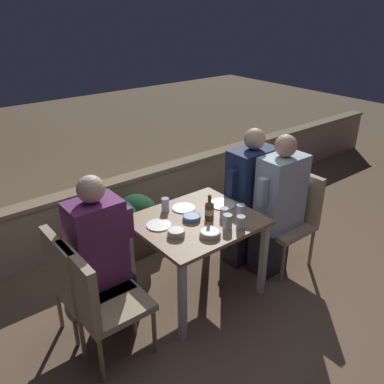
# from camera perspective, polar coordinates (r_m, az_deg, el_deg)

# --- Properties ---
(ground_plane) EXTENTS (16.00, 16.00, 0.00)m
(ground_plane) POSITION_cam_1_polar(r_m,az_deg,el_deg) (3.65, 0.62, -13.74)
(ground_plane) COLOR #7A6047
(parapet_wall) EXTENTS (9.00, 0.18, 0.63)m
(parapet_wall) POSITION_cam_1_polar(r_m,az_deg,el_deg) (4.39, -10.03, -1.92)
(parapet_wall) COLOR tan
(parapet_wall) RESTS_ON ground_plane
(dining_table) EXTENTS (0.95, 0.82, 0.72)m
(dining_table) POSITION_cam_1_polar(r_m,az_deg,el_deg) (3.30, 0.67, -5.34)
(dining_table) COLOR #937556
(dining_table) RESTS_ON ground_plane
(planter_hedge) EXTENTS (0.75, 0.47, 0.58)m
(planter_hedge) POSITION_cam_1_polar(r_m,az_deg,el_deg) (3.99, -9.87, -4.72)
(planter_hedge) COLOR brown
(planter_hedge) RESTS_ON ground_plane
(chair_left_near) EXTENTS (0.47, 0.47, 0.90)m
(chair_left_near) POSITION_cam_1_polar(r_m,az_deg,el_deg) (2.85, -13.35, -14.10)
(chair_left_near) COLOR tan
(chair_left_near) RESTS_ON ground_plane
(chair_left_far) EXTENTS (0.47, 0.47, 0.90)m
(chair_left_far) POSITION_cam_1_polar(r_m,az_deg,el_deg) (3.03, -15.78, -11.70)
(chair_left_far) COLOR tan
(chair_left_far) RESTS_ON ground_plane
(person_purple_stripe) EXTENTS (0.47, 0.26, 1.27)m
(person_purple_stripe) POSITION_cam_1_polar(r_m,az_deg,el_deg) (3.03, -12.44, -8.67)
(person_purple_stripe) COLOR #282833
(person_purple_stripe) RESTS_ON ground_plane
(chair_right_near) EXTENTS (0.47, 0.47, 0.90)m
(chair_right_near) POSITION_cam_1_polar(r_m,az_deg,el_deg) (3.88, 13.72, -2.63)
(chair_right_near) COLOR tan
(chair_right_near) RESTS_ON ground_plane
(person_blue_shirt) EXTENTS (0.49, 0.26, 1.30)m
(person_blue_shirt) POSITION_cam_1_polar(r_m,az_deg,el_deg) (3.68, 11.91, -1.90)
(person_blue_shirt) COLOR #282833
(person_blue_shirt) RESTS_ON ground_plane
(chair_right_far) EXTENTS (0.47, 0.47, 0.90)m
(chair_right_far) POSITION_cam_1_polar(r_m,az_deg,el_deg) (3.99, 9.89, -1.43)
(chair_right_far) COLOR tan
(chair_right_far) RESTS_ON ground_plane
(person_navy_jumper) EXTENTS (0.51, 0.26, 1.30)m
(person_navy_jumper) POSITION_cam_1_polar(r_m,az_deg,el_deg) (3.80, 7.94, -0.68)
(person_navy_jumper) COLOR #282833
(person_navy_jumper) RESTS_ON ground_plane
(beer_bottle) EXTENTS (0.07, 0.07, 0.22)m
(beer_bottle) POSITION_cam_1_polar(r_m,az_deg,el_deg) (3.21, 2.45, -2.58)
(beer_bottle) COLOR brown
(beer_bottle) RESTS_ON dining_table
(plate_0) EXTENTS (0.19, 0.19, 0.01)m
(plate_0) POSITION_cam_1_polar(r_m,az_deg,el_deg) (3.41, -1.19, -2.27)
(plate_0) COLOR white
(plate_0) RESTS_ON dining_table
(plate_1) EXTENTS (0.22, 0.22, 0.01)m
(plate_1) POSITION_cam_1_polar(r_m,az_deg,el_deg) (3.48, 4.28, -1.70)
(plate_1) COLOR white
(plate_1) RESTS_ON dining_table
(plate_2) EXTENTS (0.19, 0.19, 0.01)m
(plate_2) POSITION_cam_1_polar(r_m,az_deg,el_deg) (3.17, -4.68, -4.65)
(plate_2) COLOR white
(plate_2) RESTS_ON dining_table
(bowl_0) EXTENTS (0.14, 0.14, 0.04)m
(bowl_0) POSITION_cam_1_polar(r_m,az_deg,el_deg) (3.24, -0.05, -3.54)
(bowl_0) COLOR #4C709E
(bowl_0) RESTS_ON dining_table
(bowl_1) EXTENTS (0.16, 0.16, 0.04)m
(bowl_1) POSITION_cam_1_polar(r_m,az_deg,el_deg) (3.03, 2.57, -5.72)
(bowl_1) COLOR silver
(bowl_1) RESTS_ON dining_table
(bowl_2) EXTENTS (0.13, 0.13, 0.05)m
(bowl_2) POSITION_cam_1_polar(r_m,az_deg,el_deg) (3.03, -2.23, -5.63)
(bowl_2) COLOR beige
(bowl_2) RESTS_ON dining_table
(glass_cup_0) EXTENTS (0.07, 0.07, 0.10)m
(glass_cup_0) POSITION_cam_1_polar(r_m,az_deg,el_deg) (3.12, 6.86, -4.25)
(glass_cup_0) COLOR silver
(glass_cup_0) RESTS_ON dining_table
(glass_cup_1) EXTENTS (0.07, 0.07, 0.12)m
(glass_cup_1) POSITION_cam_1_polar(r_m,az_deg,el_deg) (3.27, 6.82, -2.72)
(glass_cup_1) COLOR silver
(glass_cup_1) RESTS_ON dining_table
(glass_cup_2) EXTENTS (0.06, 0.06, 0.11)m
(glass_cup_2) POSITION_cam_1_polar(r_m,az_deg,el_deg) (3.36, -3.77, -1.78)
(glass_cup_2) COLOR silver
(glass_cup_2) RESTS_ON dining_table
(glass_cup_3) EXTENTS (0.07, 0.07, 0.09)m
(glass_cup_3) POSITION_cam_1_polar(r_m,az_deg,el_deg) (3.26, 4.54, -2.97)
(glass_cup_3) COLOR silver
(glass_cup_3) RESTS_ON dining_table
(glass_cup_4) EXTENTS (0.07, 0.07, 0.12)m
(glass_cup_4) POSITION_cam_1_polar(r_m,az_deg,el_deg) (3.12, 5.02, -4.13)
(glass_cup_4) COLOR silver
(glass_cup_4) RESTS_ON dining_table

